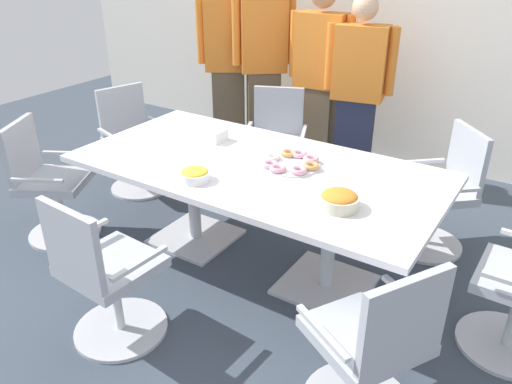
{
  "coord_description": "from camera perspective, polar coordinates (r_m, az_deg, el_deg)",
  "views": [
    {
      "loc": [
        1.63,
        -2.52,
        2.07
      ],
      "look_at": [
        0.0,
        0.0,
        0.55
      ],
      "focal_mm": 35.35,
      "sensor_mm": 36.0,
      "label": 1
    }
  ],
  "objects": [
    {
      "name": "office_chair_1",
      "position": [
        3.85,
        20.05,
        -0.51
      ],
      "size": [
        0.76,
        0.76,
        0.91
      ],
      "rotation": [
        0.0,
        0.0,
        -3.98
      ],
      "color": "silver",
      "rests_on": "ground"
    },
    {
      "name": "napkin_pile",
      "position": [
        3.68,
        -4.78,
        6.43
      ],
      "size": [
        0.15,
        0.15,
        0.08
      ],
      "primitive_type": "cube",
      "color": "white",
      "rests_on": "conference_table"
    },
    {
      "name": "office_chair_5",
      "position": [
        2.91,
        -16.72,
        -9.37
      ],
      "size": [
        0.57,
        0.57,
        0.91
      ],
      "rotation": [
        0.0,
        0.0,
        -0.06
      ],
      "color": "silver",
      "rests_on": "ground"
    },
    {
      "name": "office_chair_6",
      "position": [
        2.44,
        12.96,
        -17.17
      ],
      "size": [
        0.74,
        0.74,
        0.91
      ],
      "rotation": [
        0.0,
        0.0,
        1.05
      ],
      "color": "silver",
      "rests_on": "ground"
    },
    {
      "name": "conference_table",
      "position": [
        3.33,
        0.0,
        1.15
      ],
      "size": [
        2.4,
        1.2,
        0.75
      ],
      "color": "silver",
      "rests_on": "ground"
    },
    {
      "name": "person_standing_0",
      "position": [
        5.25,
        -3.2,
        14.52
      ],
      "size": [
        0.56,
        0.42,
        1.81
      ],
      "rotation": [
        0.0,
        0.0,
        -2.59
      ],
      "color": "brown",
      "rests_on": "ground"
    },
    {
      "name": "office_chair_4",
      "position": [
        4.06,
        -22.32,
        0.51
      ],
      "size": [
        0.73,
        0.73,
        0.91
      ],
      "rotation": [
        0.0,
        0.0,
        -1.07
      ],
      "color": "silver",
      "rests_on": "ground"
    },
    {
      "name": "person_standing_3",
      "position": [
        4.58,
        11.43,
        11.14
      ],
      "size": [
        0.61,
        0.3,
        1.67
      ],
      "rotation": [
        0.0,
        0.0,
        -2.95
      ],
      "color": "#232842",
      "rests_on": "ground"
    },
    {
      "name": "snack_bowl_chips_yellow",
      "position": [
        3.07,
        -6.94,
        1.98
      ],
      "size": [
        0.19,
        0.19,
        0.08
      ],
      "color": "white",
      "rests_on": "conference_table"
    },
    {
      "name": "ground_plane",
      "position": [
        3.65,
        0.0,
        -7.79
      ],
      "size": [
        10.0,
        10.0,
        0.01
      ],
      "primitive_type": "cube",
      "color": "#3D4754"
    },
    {
      "name": "office_chair_3",
      "position": [
        4.66,
        -13.66,
        5.16
      ],
      "size": [
        0.67,
        0.67,
        0.91
      ],
      "rotation": [
        0.0,
        0.0,
        -1.86
      ],
      "color": "silver",
      "rests_on": "ground"
    },
    {
      "name": "back_wall",
      "position": [
        5.22,
        15.32,
        18.64
      ],
      "size": [
        8.0,
        0.1,
        2.8
      ],
      "primitive_type": "cube",
      "color": "white",
      "rests_on": "ground"
    },
    {
      "name": "donut_platter",
      "position": [
        3.27,
        3.99,
        3.34
      ],
      "size": [
        0.39,
        0.39,
        0.04
      ],
      "color": "white",
      "rests_on": "conference_table"
    },
    {
      "name": "snack_bowl_chips_orange",
      "position": [
        2.77,
        9.39,
        -0.86
      ],
      "size": [
        0.22,
        0.22,
        0.1
      ],
      "color": "beige",
      "rests_on": "conference_table"
    },
    {
      "name": "person_standing_2",
      "position": [
        4.79,
        7.15,
        12.66
      ],
      "size": [
        0.61,
        0.25,
        1.74
      ],
      "rotation": [
        0.0,
        0.0,
        -3.08
      ],
      "color": "brown",
      "rests_on": "ground"
    },
    {
      "name": "office_chair_2",
      "position": [
        4.47,
        2.24,
        5.03
      ],
      "size": [
        0.71,
        0.71,
        0.91
      ],
      "rotation": [
        0.0,
        0.0,
        -2.74
      ],
      "color": "silver",
      "rests_on": "ground"
    },
    {
      "name": "person_standing_1",
      "position": [
        5.08,
        0.88,
        14.52
      ],
      "size": [
        0.52,
        0.45,
        1.86
      ],
      "rotation": [
        0.0,
        0.0,
        -2.44
      ],
      "color": "brown",
      "rests_on": "ground"
    }
  ]
}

